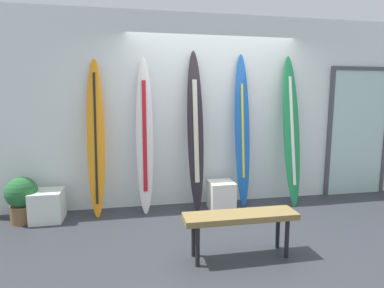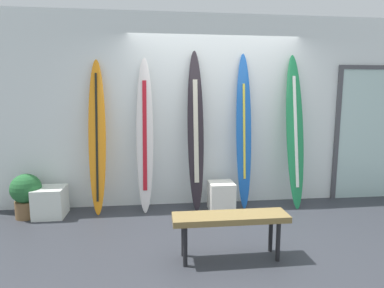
{
  "view_description": "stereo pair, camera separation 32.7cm",
  "coord_description": "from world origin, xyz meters",
  "px_view_note": "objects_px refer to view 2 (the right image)",
  "views": [
    {
      "loc": [
        -1.18,
        -3.34,
        1.6
      ],
      "look_at": [
        -0.37,
        0.95,
        0.96
      ],
      "focal_mm": 29.18,
      "sensor_mm": 36.0,
      "label": 1
    },
    {
      "loc": [
        -0.86,
        -3.38,
        1.6
      ],
      "look_at": [
        -0.37,
        0.95,
        0.96
      ],
      "focal_mm": 29.18,
      "sensor_mm": 36.0,
      "label": 2
    }
  ],
  "objects_px": {
    "surfboard_ivory": "(145,137)",
    "display_block_center": "(221,196)",
    "surfboard_emerald": "(295,131)",
    "surfboard_sunset": "(97,137)",
    "bench": "(230,220)",
    "potted_plant": "(26,194)",
    "surfboard_cobalt": "(244,133)",
    "glass_door": "(368,131)",
    "surfboard_charcoal": "(196,132)",
    "display_block_left": "(50,202)"
  },
  "relations": [
    {
      "from": "surfboard_ivory",
      "to": "surfboard_charcoal",
      "type": "bearing_deg",
      "value": -1.33
    },
    {
      "from": "display_block_left",
      "to": "bench",
      "type": "xyz_separation_m",
      "value": [
        2.17,
        -1.38,
        0.2
      ]
    },
    {
      "from": "surfboard_sunset",
      "to": "display_block_center",
      "type": "relative_size",
      "value": 5.19
    },
    {
      "from": "potted_plant",
      "to": "bench",
      "type": "xyz_separation_m",
      "value": [
        2.47,
        -1.38,
        0.07
      ]
    },
    {
      "from": "surfboard_cobalt",
      "to": "display_block_center",
      "type": "distance_m",
      "value": 0.98
    },
    {
      "from": "surfboard_ivory",
      "to": "surfboard_cobalt",
      "type": "relative_size",
      "value": 0.96
    },
    {
      "from": "surfboard_sunset",
      "to": "bench",
      "type": "height_order",
      "value": "surfboard_sunset"
    },
    {
      "from": "glass_door",
      "to": "surfboard_ivory",
      "type": "bearing_deg",
      "value": -176.91
    },
    {
      "from": "display_block_center",
      "to": "potted_plant",
      "type": "bearing_deg",
      "value": 179.14
    },
    {
      "from": "surfboard_ivory",
      "to": "display_block_center",
      "type": "relative_size",
      "value": 5.26
    },
    {
      "from": "surfboard_emerald",
      "to": "display_block_center",
      "type": "relative_size",
      "value": 5.43
    },
    {
      "from": "surfboard_emerald",
      "to": "display_block_left",
      "type": "bearing_deg",
      "value": -179.01
    },
    {
      "from": "surfboard_sunset",
      "to": "display_block_center",
      "type": "distance_m",
      "value": 1.93
    },
    {
      "from": "surfboard_ivory",
      "to": "glass_door",
      "type": "bearing_deg",
      "value": 3.09
    },
    {
      "from": "potted_plant",
      "to": "surfboard_ivory",
      "type": "bearing_deg",
      "value": 3.89
    },
    {
      "from": "glass_door",
      "to": "surfboard_charcoal",
      "type": "bearing_deg",
      "value": -175.78
    },
    {
      "from": "surfboard_emerald",
      "to": "glass_door",
      "type": "height_order",
      "value": "surfboard_emerald"
    },
    {
      "from": "surfboard_emerald",
      "to": "display_block_center",
      "type": "height_order",
      "value": "surfboard_emerald"
    },
    {
      "from": "surfboard_charcoal",
      "to": "display_block_center",
      "type": "relative_size",
      "value": 5.52
    },
    {
      "from": "surfboard_sunset",
      "to": "surfboard_emerald",
      "type": "distance_m",
      "value": 2.82
    },
    {
      "from": "surfboard_ivory",
      "to": "potted_plant",
      "type": "bearing_deg",
      "value": -176.11
    },
    {
      "from": "surfboard_cobalt",
      "to": "display_block_center",
      "type": "bearing_deg",
      "value": -155.37
    },
    {
      "from": "potted_plant",
      "to": "glass_door",
      "type": "bearing_deg",
      "value": 3.34
    },
    {
      "from": "surfboard_sunset",
      "to": "potted_plant",
      "type": "height_order",
      "value": "surfboard_sunset"
    },
    {
      "from": "surfboard_sunset",
      "to": "potted_plant",
      "type": "bearing_deg",
      "value": -173.76
    },
    {
      "from": "surfboard_emerald",
      "to": "potted_plant",
      "type": "height_order",
      "value": "surfboard_emerald"
    },
    {
      "from": "glass_door",
      "to": "bench",
      "type": "height_order",
      "value": "glass_door"
    },
    {
      "from": "bench",
      "to": "surfboard_charcoal",
      "type": "bearing_deg",
      "value": 96.32
    },
    {
      "from": "surfboard_ivory",
      "to": "surfboard_cobalt",
      "type": "bearing_deg",
      "value": 0.58
    },
    {
      "from": "surfboard_sunset",
      "to": "surfboard_ivory",
      "type": "height_order",
      "value": "surfboard_ivory"
    },
    {
      "from": "surfboard_cobalt",
      "to": "potted_plant",
      "type": "distance_m",
      "value": 3.11
    },
    {
      "from": "surfboard_charcoal",
      "to": "display_block_center",
      "type": "height_order",
      "value": "surfboard_charcoal"
    },
    {
      "from": "surfboard_ivory",
      "to": "surfboard_emerald",
      "type": "bearing_deg",
      "value": -1.37
    },
    {
      "from": "surfboard_ivory",
      "to": "surfboard_emerald",
      "type": "relative_size",
      "value": 0.97
    },
    {
      "from": "glass_door",
      "to": "potted_plant",
      "type": "relative_size",
      "value": 3.51
    },
    {
      "from": "surfboard_emerald",
      "to": "bench",
      "type": "relative_size",
      "value": 1.94
    },
    {
      "from": "display_block_left",
      "to": "display_block_center",
      "type": "height_order",
      "value": "display_block_center"
    },
    {
      "from": "surfboard_cobalt",
      "to": "surfboard_emerald",
      "type": "xyz_separation_m",
      "value": [
        0.75,
        -0.07,
        0.02
      ]
    },
    {
      "from": "surfboard_charcoal",
      "to": "surfboard_cobalt",
      "type": "xyz_separation_m",
      "value": [
        0.71,
        0.03,
        -0.02
      ]
    },
    {
      "from": "surfboard_emerald",
      "to": "display_block_left",
      "type": "height_order",
      "value": "surfboard_emerald"
    },
    {
      "from": "potted_plant",
      "to": "display_block_center",
      "type": "bearing_deg",
      "value": -0.86
    },
    {
      "from": "surfboard_cobalt",
      "to": "bench",
      "type": "bearing_deg",
      "value": -109.9
    },
    {
      "from": "surfboard_sunset",
      "to": "surfboard_cobalt",
      "type": "distance_m",
      "value": 2.07
    },
    {
      "from": "surfboard_sunset",
      "to": "display_block_left",
      "type": "height_order",
      "value": "surfboard_sunset"
    },
    {
      "from": "surfboard_charcoal",
      "to": "surfboard_emerald",
      "type": "relative_size",
      "value": 1.02
    },
    {
      "from": "surfboard_charcoal",
      "to": "glass_door",
      "type": "xyz_separation_m",
      "value": [
        2.78,
        0.2,
        -0.04
      ]
    },
    {
      "from": "surfboard_ivory",
      "to": "bench",
      "type": "bearing_deg",
      "value": -59.51
    },
    {
      "from": "surfboard_ivory",
      "to": "display_block_center",
      "type": "xyz_separation_m",
      "value": [
        1.07,
        -0.15,
        -0.86
      ]
    },
    {
      "from": "glass_door",
      "to": "surfboard_sunset",
      "type": "bearing_deg",
      "value": -177.32
    },
    {
      "from": "surfboard_ivory",
      "to": "bench",
      "type": "relative_size",
      "value": 1.88
    }
  ]
}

